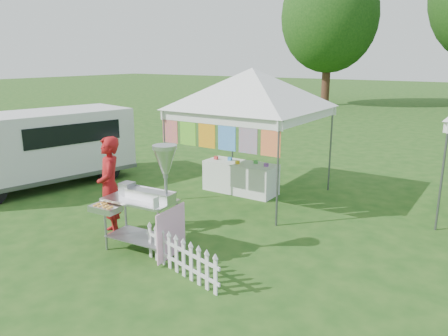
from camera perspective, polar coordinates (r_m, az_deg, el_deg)
The scene contains 8 objects.
ground at distance 7.94m, azimuth -9.59°, elevation -9.95°, with size 120.00×120.00×0.00m, color #1C4814.
canopy_main at distance 10.06m, azimuth 3.69°, elevation 12.87°, with size 4.24×4.24×3.45m.
tree_left at distance 31.34m, azimuth 13.61°, elevation 18.68°, with size 6.40×6.40×9.53m.
donut_cart at distance 7.24m, azimuth -9.83°, elevation -2.94°, with size 1.35×1.03×1.89m.
vendor at distance 8.30m, azimuth -14.70°, elevation -2.33°, with size 0.67×0.44×1.85m, color maroon.
cargo_van at distance 12.08m, azimuth -22.46°, elevation 2.65°, with size 2.76×4.84×1.89m.
picket_fence at distance 6.79m, azimuth -5.77°, elevation -11.49°, with size 1.76×0.45×0.56m.
display_table at distance 10.69m, azimuth 2.17°, elevation -1.24°, with size 1.80×0.70×0.74m, color white.
Camera 1 is at (5.03, -5.22, 3.23)m, focal length 35.00 mm.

